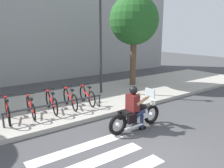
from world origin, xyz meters
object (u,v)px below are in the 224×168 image
motorcycle (136,115)px  bicycle_1 (31,107)px  bike_rack (57,104)px  bicycle_0 (7,110)px  tree_near_rack (134,21)px  bicycle_2 (51,102)px  rider (134,105)px  bicycle_4 (87,95)px  street_lamp (100,37)px  bicycle_3 (70,99)px

motorcycle → bicycle_1: bearing=131.3°
bike_rack → bicycle_0: bearing=160.2°
tree_near_rack → bicycle_2: bearing=-163.9°
rider → bicycle_0: bearing=138.4°
bicycle_4 → street_lamp: street_lamp is taller
bicycle_4 → street_lamp: size_ratio=0.34×
rider → bicycle_1: rider is taller
bicycle_1 → bicycle_3: (1.54, -0.00, 0.03)m
bike_rack → tree_near_rack: (5.42, 2.12, 3.09)m
rider → street_lamp: 4.66m
rider → bicycle_4: size_ratio=0.91×
bicycle_3 → bicycle_0: bearing=180.0°
bicycle_2 → bike_rack: bearing=-90.1°
bicycle_4 → tree_near_rack: size_ratio=0.32×
bicycle_0 → bicycle_4: size_ratio=1.08×
rider → tree_near_rack: size_ratio=0.29×
rider → bike_rack: 2.80m
tree_near_rack → motorcycle: bearing=-130.3°
bicycle_3 → street_lamp: (2.23, 1.16, 2.34)m
bicycle_2 → street_lamp: size_ratio=0.35×
bicycle_0 → bicycle_4: (3.07, -0.00, -0.01)m
street_lamp → rider: bearing=-108.9°
bicycle_4 → tree_near_rack: tree_near_rack is taller
motorcycle → rider: (-0.08, 0.00, 0.37)m
rider → bike_rack: rider is taller
street_lamp → motorcycle: bearing=-107.9°
bicycle_2 → tree_near_rack: (5.42, 1.56, 3.14)m
bicycle_0 → bicycle_3: 2.31m
bicycle_0 → tree_near_rack: 7.79m
bicycle_4 → street_lamp: (1.46, 1.16, 2.34)m
bike_rack → tree_near_rack: bearing=21.3°
street_lamp → tree_near_rack: 2.58m
rider → bicycle_4: bearing=91.9°
bicycle_3 → bike_rack: bicycle_3 is taller
bicycle_0 → street_lamp: size_ratio=0.37×
bicycle_0 → bicycle_2: bearing=0.0°
rider → tree_near_rack: (3.78, 4.38, 2.82)m
bicycle_3 → motorcycle: bearing=-71.5°
bicycle_4 → tree_near_rack: (3.88, 1.56, 3.15)m
motorcycle → bicycle_0: 4.30m
bicycle_2 → tree_near_rack: 6.45m
street_lamp → bike_rack: bearing=-150.2°
bicycle_1 → bicycle_4: bearing=-0.0°
motorcycle → street_lamp: size_ratio=0.45×
bicycle_1 → street_lamp: (3.77, 1.16, 2.36)m
bicycle_4 → bicycle_0: bearing=180.0°
bicycle_3 → bicycle_4: (0.77, -0.00, -0.00)m
bicycle_4 → bike_rack: 1.64m
rider → bicycle_1: bearing=130.5°
bicycle_1 → bicycle_4: 2.31m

